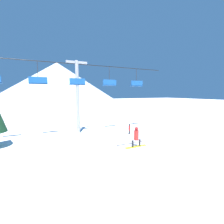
# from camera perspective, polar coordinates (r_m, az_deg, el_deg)

# --- Properties ---
(ground_plane) EXTENTS (220.00, 220.00, 0.00)m
(ground_plane) POSITION_cam_1_polar(r_m,az_deg,el_deg) (10.61, 17.25, -20.26)
(ground_plane) COLOR white
(mountain_ridge) EXTENTS (60.74, 60.74, 19.28)m
(mountain_ridge) POSITION_cam_1_polar(r_m,az_deg,el_deg) (78.48, -20.05, 10.33)
(mountain_ridge) COLOR silver
(mountain_ridge) RESTS_ON ground_plane
(snow_ramp) EXTENTS (2.06, 3.71, 1.44)m
(snow_ramp) POSITION_cam_1_polar(r_m,az_deg,el_deg) (9.38, 13.09, -19.04)
(snow_ramp) COLOR white
(snow_ramp) RESTS_ON ground_plane
(snowboarder) EXTENTS (1.53, 0.30, 1.30)m
(snowboarder) POSITION_cam_1_polar(r_m,az_deg,el_deg) (9.69, 9.23, -9.46)
(snowboarder) COLOR yellow
(snowboarder) RESTS_ON snow_ramp
(chairlift) EXTENTS (24.03, 0.44, 8.55)m
(chairlift) POSITION_cam_1_polar(r_m,az_deg,el_deg) (18.18, -13.04, 8.84)
(chairlift) COLOR #9E9EA3
(chairlift) RESTS_ON ground_plane
(distant_skier) EXTENTS (0.24, 0.24, 1.23)m
(distant_skier) POSITION_cam_1_polar(r_m,az_deg,el_deg) (17.85, 6.66, -6.33)
(distant_skier) COLOR black
(distant_skier) RESTS_ON ground_plane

